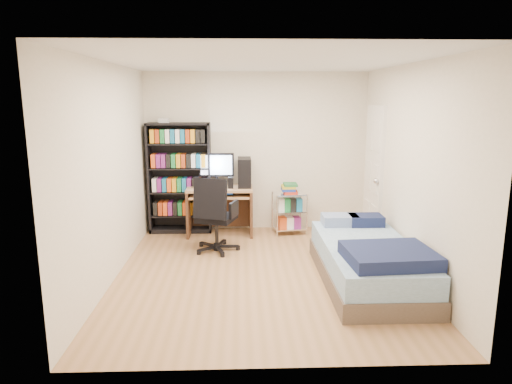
{
  "coord_description": "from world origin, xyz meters",
  "views": [
    {
      "loc": [
        -0.25,
        -5.25,
        2.11
      ],
      "look_at": [
        -0.06,
        0.4,
        0.93
      ],
      "focal_mm": 32.0,
      "sensor_mm": 36.0,
      "label": 1
    }
  ],
  "objects_px": {
    "computer_desk": "(226,191)",
    "bed": "(369,261)",
    "media_shelf": "(180,177)",
    "office_chair": "(215,228)"
  },
  "relations": [
    {
      "from": "computer_desk",
      "to": "bed",
      "type": "relative_size",
      "value": 0.61
    },
    {
      "from": "media_shelf",
      "to": "bed",
      "type": "relative_size",
      "value": 0.87
    },
    {
      "from": "office_chair",
      "to": "bed",
      "type": "height_order",
      "value": "office_chair"
    },
    {
      "from": "computer_desk",
      "to": "bed",
      "type": "distance_m",
      "value": 2.67
    },
    {
      "from": "bed",
      "to": "office_chair",
      "type": "bearing_deg",
      "value": 147.71
    },
    {
      "from": "computer_desk",
      "to": "office_chair",
      "type": "xyz_separation_m",
      "value": [
        -0.13,
        -0.87,
        -0.34
      ]
    },
    {
      "from": "media_shelf",
      "to": "bed",
      "type": "height_order",
      "value": "media_shelf"
    },
    {
      "from": "office_chair",
      "to": "media_shelf",
      "type": "bearing_deg",
      "value": 139.63
    },
    {
      "from": "computer_desk",
      "to": "bed",
      "type": "height_order",
      "value": "computer_desk"
    },
    {
      "from": "media_shelf",
      "to": "office_chair",
      "type": "bearing_deg",
      "value": -59.05
    }
  ]
}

